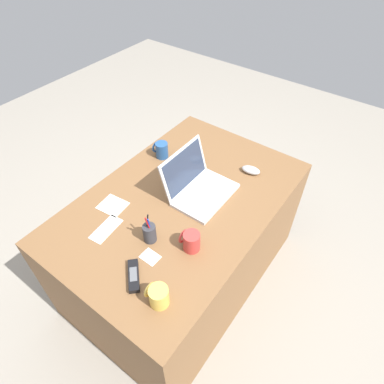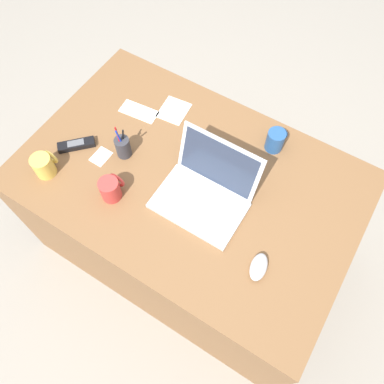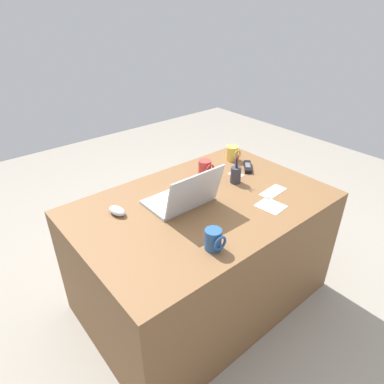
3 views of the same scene
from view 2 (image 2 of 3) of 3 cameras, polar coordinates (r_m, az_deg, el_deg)
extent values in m
plane|color=gray|center=(2.20, -0.30, -7.22)|extent=(6.00, 6.00, 0.00)
cube|color=brown|center=(1.88, -0.35, -3.33)|extent=(1.37, 0.90, 0.70)
cube|color=silver|center=(1.49, 0.97, -2.01)|extent=(0.34, 0.22, 0.02)
cube|color=silver|center=(1.49, 1.37, -1.25)|extent=(0.28, 0.11, 0.00)
cube|color=silver|center=(1.46, -0.41, -3.85)|extent=(0.10, 0.05, 0.00)
cube|color=silver|center=(1.46, 3.97, 4.28)|extent=(0.33, 0.07, 0.22)
cube|color=#283347|center=(1.45, 3.87, 4.17)|extent=(0.30, 0.05, 0.19)
ellipsoid|color=silver|center=(1.41, 9.77, -10.80)|extent=(0.08, 0.12, 0.04)
cylinder|color=#26518C|center=(1.64, 12.12, 7.42)|extent=(0.07, 0.07, 0.10)
torus|color=#26518C|center=(1.66, 12.80, 8.51)|extent=(0.07, 0.01, 0.07)
cylinder|color=#E0BC4C|center=(1.65, -21.01, 3.61)|extent=(0.08, 0.08, 0.09)
torus|color=#E0BC4C|center=(1.66, -20.03, 4.88)|extent=(0.07, 0.01, 0.07)
cylinder|color=#C63833|center=(1.52, -11.96, 0.37)|extent=(0.08, 0.08, 0.10)
torus|color=#C63833|center=(1.52, -10.97, 1.73)|extent=(0.07, 0.01, 0.07)
cube|color=black|center=(1.71, -16.63, 6.67)|extent=(0.14, 0.14, 0.02)
cube|color=#595B60|center=(1.70, -16.74, 6.92)|extent=(0.07, 0.07, 0.00)
cylinder|color=#333338|center=(1.61, -10.10, 6.52)|extent=(0.06, 0.06, 0.10)
cylinder|color=#1933B2|center=(1.58, -10.35, 7.25)|extent=(0.02, 0.02, 0.14)
cylinder|color=black|center=(1.58, -10.12, 7.61)|extent=(0.03, 0.01, 0.14)
cylinder|color=red|center=(1.57, -10.62, 7.37)|extent=(0.03, 0.02, 0.15)
cube|color=white|center=(1.77, -2.69, 11.89)|extent=(0.13, 0.15, 0.00)
cube|color=white|center=(1.66, -13.24, 5.10)|extent=(0.07, 0.08, 0.00)
cube|color=white|center=(1.78, -7.81, 11.65)|extent=(0.18, 0.09, 0.00)
camera|label=1|loc=(1.37, -72.35, 22.45)|focal=30.89mm
camera|label=3|loc=(1.94, 57.26, 26.99)|focal=31.42mm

